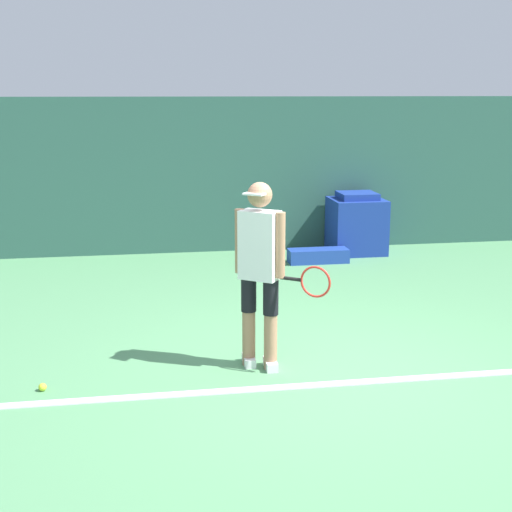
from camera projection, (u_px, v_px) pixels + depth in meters
The scene contains 7 objects.
ground_plane at pixel (328, 375), 6.33m from camera, with size 24.00×24.00×0.00m, color #518C5B.
back_wall at pixel (243, 175), 11.04m from camera, with size 24.00×0.10×2.38m.
court_baseline at pixel (335, 384), 6.12m from camera, with size 21.60×0.10×0.01m.
tennis_player at pixel (261, 266), 6.30m from camera, with size 0.76×0.59×1.69m.
tennis_ball at pixel (43, 387), 5.98m from camera, with size 0.07×0.07×0.07m.
covered_chair at pixel (356, 224), 11.02m from camera, with size 0.81×0.76×0.94m.
equipment_bag at pixel (318, 256), 10.44m from camera, with size 0.88×0.31×0.20m.
Camera 1 is at (-1.60, -5.74, 2.46)m, focal length 50.00 mm.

